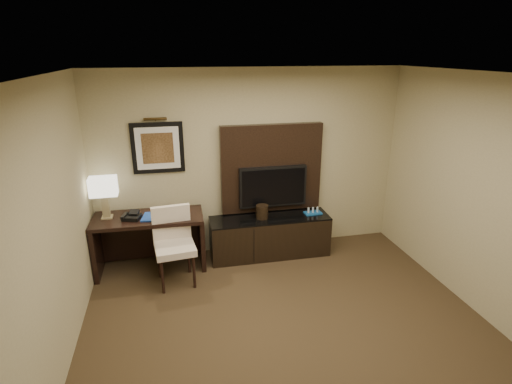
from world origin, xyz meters
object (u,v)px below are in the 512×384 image
object	(u,v)px
tv	(273,186)
minibar_tray	(313,211)
ice_bucket	(262,212)
table_lamp	(105,199)
credenza	(270,236)
desk_chair	(175,247)
desk_phone	(132,215)
desk	(150,243)

from	to	relation	value
tv	minibar_tray	bearing A→B (deg)	-15.98
ice_bucket	table_lamp	bearing A→B (deg)	178.67
credenza	tv	size ratio (longest dim) A/B	1.75
tv	desk_chair	distance (m)	1.68
tv	table_lamp	xyz separation A→B (m)	(-2.33, -0.12, 0.04)
desk_chair	desk_phone	world-z (taller)	desk_chair
minibar_tray	ice_bucket	bearing A→B (deg)	-179.85
tv	minibar_tray	xyz separation A→B (m)	(0.58, -0.17, -0.37)
tv	minibar_tray	distance (m)	0.71
ice_bucket	minibar_tray	world-z (taller)	ice_bucket
table_lamp	ice_bucket	bearing A→B (deg)	-1.33
desk_phone	ice_bucket	distance (m)	1.80
credenza	ice_bucket	xyz separation A→B (m)	(-0.12, 0.00, 0.40)
desk	credenza	distance (m)	1.72
desk	ice_bucket	world-z (taller)	ice_bucket
desk	ice_bucket	bearing A→B (deg)	2.67
desk_chair	desk_phone	size ratio (longest dim) A/B	4.73
tv	table_lamp	world-z (taller)	table_lamp
table_lamp	ice_bucket	world-z (taller)	table_lamp
credenza	table_lamp	size ratio (longest dim) A/B	3.21
desk_chair	ice_bucket	xyz separation A→B (m)	(1.27, 0.48, 0.18)
desk_phone	minibar_tray	bearing A→B (deg)	18.07
desk_chair	table_lamp	distance (m)	1.14
tv	credenza	bearing A→B (deg)	-116.11
desk	desk_phone	xyz separation A→B (m)	(-0.20, -0.04, 0.45)
credenza	table_lamp	xyz separation A→B (m)	(-2.24, 0.05, 0.76)
desk	table_lamp	bearing A→B (deg)	174.17
credenza	ice_bucket	world-z (taller)	ice_bucket
desk	desk_phone	size ratio (longest dim) A/B	6.69
desk	tv	xyz separation A→B (m)	(1.80, 0.19, 0.63)
table_lamp	credenza	bearing A→B (deg)	-1.36
tv	ice_bucket	distance (m)	0.41
table_lamp	desk_phone	world-z (taller)	table_lamp
desk_phone	desk_chair	bearing A→B (deg)	-21.76
desk	ice_bucket	size ratio (longest dim) A/B	7.38
desk_chair	ice_bucket	size ratio (longest dim) A/B	5.22
ice_bucket	minibar_tray	size ratio (longest dim) A/B	0.78
credenza	minibar_tray	distance (m)	0.75
credenza	tv	world-z (taller)	tv
tv	desk_chair	size ratio (longest dim) A/B	0.96
desk_phone	desk	bearing A→B (deg)	28.88
minibar_tray	table_lamp	bearing A→B (deg)	179.06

